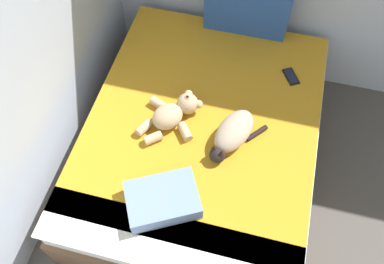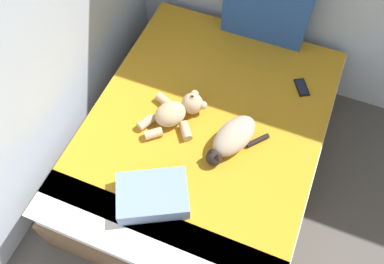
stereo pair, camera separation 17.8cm
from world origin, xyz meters
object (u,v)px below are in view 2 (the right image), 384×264
object	(u,v)px
teddy_bear	(177,111)
throw_pillow	(153,195)
bed	(204,144)
cell_phone	(302,87)
patterned_cushion	(267,8)
cat	(232,138)

from	to	relation	value
teddy_bear	throw_pillow	distance (m)	0.59
bed	teddy_bear	distance (m)	0.40
cell_phone	bed	bearing A→B (deg)	-134.88
cell_phone	teddy_bear	bearing A→B (deg)	-142.00
patterned_cushion	cat	xyz separation A→B (m)	(0.10, -0.98, -0.19)
patterned_cushion	cell_phone	distance (m)	0.61
teddy_bear	cell_phone	distance (m)	0.89
cell_phone	throw_pillow	bearing A→B (deg)	-117.97
cell_phone	patterned_cushion	bearing A→B (deg)	136.47
cat	throw_pillow	bearing A→B (deg)	-119.68
throw_pillow	patterned_cushion	bearing A→B (deg)	82.61
patterned_cushion	throw_pillow	bearing A→B (deg)	-97.39
teddy_bear	bed	bearing A→B (deg)	9.92
cat	throw_pillow	distance (m)	0.60
cat	throw_pillow	world-z (taller)	cat
patterned_cushion	throw_pillow	xyz separation A→B (m)	(-0.20, -1.51, -0.20)
teddy_bear	cell_phone	xyz separation A→B (m)	(0.70, 0.54, -0.06)
patterned_cushion	cat	distance (m)	1.01
cat	teddy_bear	world-z (taller)	same
bed	cat	distance (m)	0.42
cell_phone	throw_pillow	distance (m)	1.27
bed	patterned_cushion	bearing A→B (deg)	83.15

